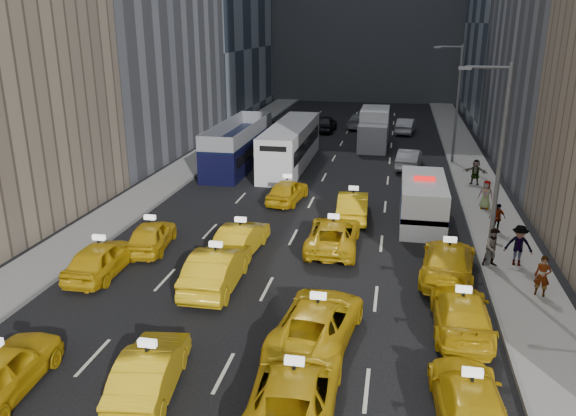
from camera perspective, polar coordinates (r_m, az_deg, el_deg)
name	(u,v)px	position (r m, az deg, el deg)	size (l,w,h in m)	color
ground	(202,414)	(17.09, -8.69, -19.98)	(160.00, 160.00, 0.00)	black
sidewalk_west	(180,172)	(41.89, -10.92, 3.57)	(3.00, 90.00, 0.15)	gray
sidewalk_east	(479,188)	(39.34, 18.83, 1.94)	(3.00, 90.00, 0.15)	gray
curb_west	(199,173)	(41.37, -9.05, 3.51)	(0.15, 90.00, 0.18)	slate
curb_east	(456,187)	(39.15, 16.73, 2.10)	(0.15, 90.00, 0.18)	slate
streetlight_near	(497,161)	(25.50, 20.47, 4.47)	(2.15, 0.22, 9.00)	#595B60
streetlight_far	(456,100)	(45.06, 16.71, 10.45)	(2.15, 0.22, 9.00)	#595B60
taxi_5	(150,371)	(17.80, -13.86, -15.75)	(1.52, 4.36, 1.44)	gold
taxi_6	(294,391)	(16.50, 0.65, -18.05)	(2.47, 5.37, 1.49)	gold
taxi_7	(469,400)	(17.03, 17.93, -18.08)	(1.89, 4.64, 1.35)	gold
taxi_8	(101,258)	(25.83, -18.44, -4.88)	(1.80, 4.47, 1.52)	gold
taxi_9	(217,268)	(23.61, -7.25, -6.05)	(1.78, 5.10, 1.68)	gold
taxi_10	(318,321)	(19.77, 3.05, -11.37)	(2.46, 5.34, 1.49)	gold
taxi_11	(461,313)	(21.22, 17.19, -10.14)	(1.99, 4.90, 1.42)	gold
taxi_12	(151,235)	(28.02, -13.71, -2.72)	(1.68, 4.17, 1.42)	gold
taxi_13	(241,238)	(26.89, -4.79, -3.09)	(1.55, 4.45, 1.47)	gold
taxi_14	(333,235)	(27.38, 4.61, -2.71)	(2.39, 5.19, 1.44)	gold
taxi_15	(448,261)	(25.16, 15.95, -5.21)	(2.18, 5.37, 1.56)	gold
taxi_16	(287,191)	(34.34, -0.06, 1.75)	(1.70, 4.22, 1.44)	gold
taxi_17	(353,205)	(31.68, 6.63, 0.29)	(1.64, 4.70, 1.55)	gold
nypd_van	(423,202)	(31.48, 13.52, 0.57)	(2.56, 6.19, 2.63)	white
double_decker	(239,145)	(43.13, -5.04, 6.40)	(4.08, 11.62, 3.31)	black
city_bus	(291,145)	(43.11, 0.27, 6.39)	(4.22, 12.66, 3.21)	silver
box_truck	(374,129)	(50.56, 8.73, 7.98)	(2.82, 7.24, 3.25)	silver
misc_car_0	(409,159)	(43.44, 12.20, 4.92)	(1.57, 4.51, 1.49)	#A1A2A8
misc_car_1	(271,128)	(54.99, -1.75, 8.09)	(2.41, 5.23, 1.45)	black
misc_car_2	(359,121)	(59.56, 7.27, 8.76)	(2.08, 5.12, 1.49)	gray
misc_car_3	(325,124)	(57.29, 3.83, 8.56)	(1.92, 4.77, 1.62)	black
misc_car_4	(406,126)	(57.39, 11.86, 8.18)	(1.61, 4.60, 1.52)	#999BA0
pedestrian_0	(542,276)	(24.53, 24.44, -6.32)	(0.61, 0.40, 1.67)	gray
pedestrian_1	(493,247)	(26.58, 20.14, -3.76)	(0.86, 0.47, 1.77)	gray
pedestrian_2	(519,245)	(27.05, 22.40, -3.53)	(1.22, 0.50, 1.88)	gray
pedestrian_3	(497,218)	(30.93, 20.47, -0.95)	(0.90, 0.41, 1.54)	gray
pedestrian_4	(486,195)	(34.60, 19.45, 1.29)	(0.83, 0.45, 1.70)	gray
pedestrian_5	(475,172)	(39.66, 18.51, 3.49)	(1.57, 0.45, 1.69)	gray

